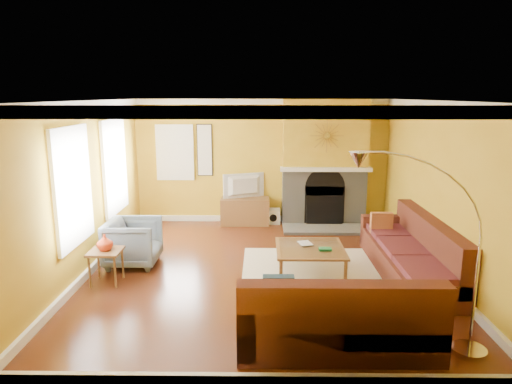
{
  "coord_description": "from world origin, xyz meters",
  "views": [
    {
      "loc": [
        -0.01,
        -6.94,
        2.79
      ],
      "look_at": [
        -0.1,
        0.4,
        1.22
      ],
      "focal_mm": 32.0,
      "sensor_mm": 36.0,
      "label": 1
    }
  ],
  "objects_px": {
    "sectional_sofa": "(348,260)",
    "side_table": "(106,267)",
    "arc_lamp": "(421,257)",
    "media_console": "(245,211)",
    "armchair": "(133,242)",
    "coffee_table": "(310,260)"
  },
  "relations": [
    {
      "from": "media_console",
      "to": "side_table",
      "type": "bearing_deg",
      "value": -121.32
    },
    {
      "from": "media_console",
      "to": "side_table",
      "type": "relative_size",
      "value": 2.05
    },
    {
      "from": "sectional_sofa",
      "to": "side_table",
      "type": "height_order",
      "value": "sectional_sofa"
    },
    {
      "from": "side_table",
      "to": "arc_lamp",
      "type": "distance_m",
      "value": 4.51
    },
    {
      "from": "sectional_sofa",
      "to": "armchair",
      "type": "relative_size",
      "value": 4.68
    },
    {
      "from": "armchair",
      "to": "coffee_table",
      "type": "bearing_deg",
      "value": -96.06
    },
    {
      "from": "sectional_sofa",
      "to": "side_table",
      "type": "relative_size",
      "value": 7.74
    },
    {
      "from": "arc_lamp",
      "to": "side_table",
      "type": "bearing_deg",
      "value": 154.99
    },
    {
      "from": "armchair",
      "to": "side_table",
      "type": "distance_m",
      "value": 0.8
    },
    {
      "from": "media_console",
      "to": "sectional_sofa",
      "type": "bearing_deg",
      "value": -65.0
    },
    {
      "from": "coffee_table",
      "to": "arc_lamp",
      "type": "xyz_separation_m",
      "value": [
        0.91,
        -2.33,
        0.9
      ]
    },
    {
      "from": "sectional_sofa",
      "to": "arc_lamp",
      "type": "relative_size",
      "value": 1.8
    },
    {
      "from": "coffee_table",
      "to": "side_table",
      "type": "bearing_deg",
      "value": -171.66
    },
    {
      "from": "media_console",
      "to": "armchair",
      "type": "distance_m",
      "value": 3.05
    },
    {
      "from": "sectional_sofa",
      "to": "arc_lamp",
      "type": "height_order",
      "value": "arc_lamp"
    },
    {
      "from": "arc_lamp",
      "to": "sectional_sofa",
      "type": "bearing_deg",
      "value": 104.5
    },
    {
      "from": "sectional_sofa",
      "to": "arc_lamp",
      "type": "distance_m",
      "value": 1.85
    },
    {
      "from": "armchair",
      "to": "side_table",
      "type": "bearing_deg",
      "value": 165.13
    },
    {
      "from": "armchair",
      "to": "side_table",
      "type": "height_order",
      "value": "armchair"
    },
    {
      "from": "media_console",
      "to": "coffee_table",
      "type": "bearing_deg",
      "value": -67.93
    },
    {
      "from": "sectional_sofa",
      "to": "armchair",
      "type": "bearing_deg",
      "value": 164.04
    },
    {
      "from": "media_console",
      "to": "armchair",
      "type": "height_order",
      "value": "armchair"
    }
  ]
}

